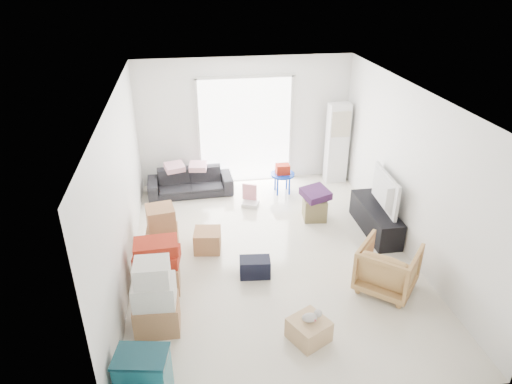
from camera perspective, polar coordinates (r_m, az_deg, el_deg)
The scene contains 21 objects.
room_shell at distance 7.01m, azimuth 2.02°, elevation 1.30°, with size 4.98×6.48×3.18m.
sliding_door at distance 9.78m, azimuth -1.35°, elevation 8.17°, with size 2.10×0.04×2.33m.
ac_tower at distance 10.04m, azimuth 10.09°, elevation 6.03°, with size 0.45×0.30×1.75m, color white.
tv_console at distance 8.48m, azimuth 14.71°, elevation -3.26°, with size 0.44×1.46×0.49m, color black.
television at distance 8.33m, azimuth 14.96°, elevation -1.37°, with size 1.11×0.64×0.15m, color black.
sofa at distance 9.59m, azimuth -8.25°, elevation 1.68°, with size 1.74×0.51×0.68m, color #242529.
pillow_left at distance 9.48m, azimuth -10.21°, elevation 3.86°, with size 0.37×0.29×0.12m, color #F6B3C3.
pillow_right at distance 9.45m, azimuth -7.32°, elevation 3.98°, with size 0.32×0.26×0.11m, color #F6B3C3.
armchair at distance 7.01m, azimuth 16.18°, elevation -8.83°, with size 0.79×0.74×0.81m, color tan.
storage_bins at distance 5.50m, azimuth -13.85°, elevation -21.52°, with size 0.64×0.50×0.65m.
box_stack_a at distance 6.18m, azimuth -12.48°, elevation -13.03°, with size 0.59×0.50×1.06m.
box_stack_b at distance 6.94m, azimuth -12.13°, elevation -9.03°, with size 0.69×0.60×0.80m.
box_stack_c at distance 7.83m, azimuth -11.69°, elevation -4.47°, with size 0.52×0.51×0.77m.
loose_box at distance 7.76m, azimuth -6.09°, elevation -6.01°, with size 0.44×0.44×0.36m, color #A4714A.
duffel_bag at distance 7.14m, azimuth -0.14°, elevation -9.39°, with size 0.47×0.28×0.30m, color black.
ottoman at distance 8.68m, azimuth 7.34°, elevation -2.06°, with size 0.42×0.42×0.42m, color olive.
blanket at distance 8.55m, azimuth 7.44°, elevation -0.43°, with size 0.46×0.46×0.14m, color #401E4C.
kids_table at distance 9.50m, azimuth 3.33°, elevation 2.42°, with size 0.51×0.51×0.64m.
toy_walker at distance 9.14m, azimuth -0.74°, elevation -0.93°, with size 0.39×0.38×0.42m.
wood_crate at distance 6.15m, azimuth 6.62°, elevation -16.74°, with size 0.45×0.45×0.30m, color tan.
plush_bunny at distance 6.02m, azimuth 6.99°, elevation -15.19°, with size 0.27×0.15×0.14m.
Camera 1 is at (-1.25, -6.21, 4.37)m, focal length 32.00 mm.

